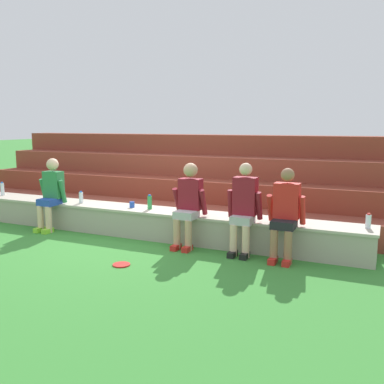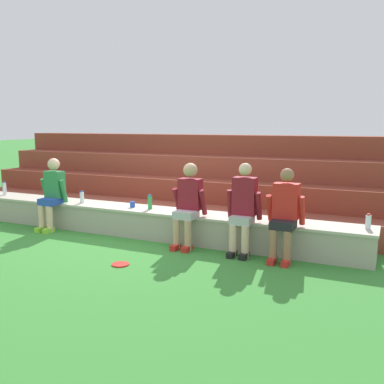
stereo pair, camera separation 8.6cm
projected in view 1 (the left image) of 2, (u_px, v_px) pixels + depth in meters
ground_plane at (130, 239)px, 7.27m from camera, size 80.00×80.00×0.00m
stone_seating_wall at (139, 220)px, 7.49m from camera, size 7.71×0.64×0.48m
brick_bleachers at (186, 185)px, 9.17m from camera, size 9.09×2.26×1.69m
person_far_left at (51, 192)px, 7.79m from camera, size 0.52×0.53×1.31m
person_left_of_center at (188, 202)px, 6.70m from camera, size 0.53×0.56×1.32m
person_center at (244, 207)px, 6.31m from camera, size 0.52×0.48×1.35m
person_right_of_center at (285, 213)px, 6.05m from camera, size 0.54×0.54×1.30m
water_bottle_mid_left at (150, 202)px, 7.33m from camera, size 0.08×0.08×0.25m
water_bottle_mid_right at (368, 221)px, 5.97m from camera, size 0.07×0.07×0.21m
water_bottle_near_right at (81, 197)px, 7.90m from camera, size 0.08×0.08×0.22m
water_bottle_center_gap at (2, 189)px, 8.78m from camera, size 0.07×0.07×0.27m
plastic_cup_left_end at (132, 205)px, 7.49m from camera, size 0.09×0.09×0.10m
frisbee at (121, 265)px, 5.89m from camera, size 0.24×0.24×0.02m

